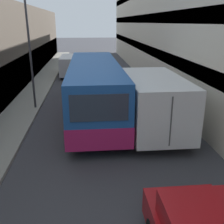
# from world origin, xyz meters

# --- Properties ---
(ground_plane) EXTENTS (150.00, 150.00, 0.00)m
(ground_plane) POSITION_xyz_m (0.00, 15.00, 0.00)
(ground_plane) COLOR #38383D
(sidewalk_left) EXTENTS (1.93, 60.00, 0.14)m
(sidewalk_left) POSITION_xyz_m (-4.57, 15.00, 0.07)
(sidewalk_left) COLOR gray
(sidewalk_left) RESTS_ON ground_plane
(building_right_apartment) EXTENTS (2.40, 60.00, 10.91)m
(building_right_apartment) POSITION_xyz_m (5.35, 15.00, 5.43)
(building_right_apartment) COLOR beige
(building_right_apartment) RESTS_ON ground_plane
(bus) EXTENTS (2.53, 10.23, 2.85)m
(bus) POSITION_xyz_m (-0.41, 14.10, 1.53)
(bus) COLOR #1E519E
(bus) RESTS_ON ground_plane
(box_truck) EXTENTS (2.39, 7.13, 2.60)m
(box_truck) POSITION_xyz_m (2.12, 12.27, 1.44)
(box_truck) COLOR silver
(box_truck) RESTS_ON ground_plane
(panel_van) EXTENTS (1.82, 4.47, 1.84)m
(panel_van) POSITION_xyz_m (-2.29, 25.50, 1.03)
(panel_van) COLOR #BCBCC1
(panel_van) RESTS_ON ground_plane
(street_lamp) EXTENTS (0.36, 0.80, 7.07)m
(street_lamp) POSITION_xyz_m (-3.86, 15.39, 5.02)
(street_lamp) COLOR #38383D
(street_lamp) RESTS_ON sidewalk_left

